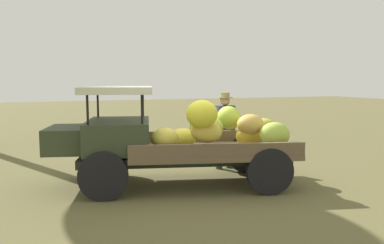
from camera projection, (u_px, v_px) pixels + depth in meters
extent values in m
plane|color=brown|center=(172.00, 186.00, 7.01)|extent=(60.00, 60.00, 0.00)
cube|color=#2E3823|center=(187.00, 161.00, 7.08)|extent=(3.99, 1.37, 0.16)
cylinder|color=black|center=(103.00, 176.00, 6.13)|extent=(0.82, 0.33, 0.81)
cylinder|color=black|center=(112.00, 157.00, 7.70)|extent=(0.82, 0.33, 0.81)
cylinder|color=black|center=(270.00, 171.00, 6.45)|extent=(0.82, 0.33, 0.81)
cylinder|color=black|center=(246.00, 153.00, 8.03)|extent=(0.82, 0.33, 0.81)
cube|color=brown|center=(210.00, 151.00, 7.11)|extent=(3.32, 2.38, 0.10)
cube|color=brown|center=(218.00, 150.00, 6.30)|extent=(2.93, 0.79, 0.22)
cube|color=brown|center=(204.00, 136.00, 7.88)|extent=(2.93, 0.79, 0.22)
cube|color=#2E3823|center=(119.00, 135.00, 6.88)|extent=(1.43, 1.74, 0.55)
cube|color=#2E3823|center=(68.00, 139.00, 6.78)|extent=(0.93, 1.20, 0.44)
cylinder|color=black|center=(87.00, 108.00, 6.13)|extent=(0.04, 0.04, 0.55)
cylinder|color=black|center=(98.00, 103.00, 7.40)|extent=(0.04, 0.04, 0.55)
cylinder|color=black|center=(142.00, 108.00, 6.23)|extent=(0.04, 0.04, 0.55)
cylinder|color=black|center=(143.00, 103.00, 7.50)|extent=(0.04, 0.04, 0.55)
cube|color=beige|center=(118.00, 90.00, 6.78)|extent=(1.54, 1.77, 0.12)
ellipsoid|color=#AAC43B|center=(206.00, 127.00, 7.10)|extent=(0.71, 0.71, 0.46)
ellipsoid|color=#ABC43C|center=(229.00, 118.00, 7.38)|extent=(0.71, 0.69, 0.58)
ellipsoid|color=#B0CA49|center=(275.00, 135.00, 6.76)|extent=(0.69, 0.65, 0.51)
ellipsoid|color=gold|center=(165.00, 139.00, 6.52)|extent=(0.62, 0.65, 0.52)
ellipsoid|color=yellow|center=(182.00, 138.00, 6.98)|extent=(0.71, 0.63, 0.48)
ellipsoid|color=gold|center=(206.00, 132.00, 6.47)|extent=(0.66, 0.62, 0.41)
ellipsoid|color=gold|center=(264.00, 128.00, 7.51)|extent=(0.64, 0.66, 0.51)
ellipsoid|color=gold|center=(250.00, 124.00, 7.01)|extent=(0.60, 0.59, 0.47)
ellipsoid|color=yellow|center=(250.00, 134.00, 7.21)|extent=(0.77, 0.67, 0.58)
ellipsoid|color=yellow|center=(202.00, 114.00, 6.36)|extent=(0.73, 0.73, 0.55)
cylinder|color=#394641|center=(230.00, 150.00, 8.44)|extent=(0.15, 0.15, 0.79)
cylinder|color=#394641|center=(219.00, 151.00, 8.35)|extent=(0.15, 0.15, 0.79)
cube|color=#33384A|center=(225.00, 120.00, 8.31)|extent=(0.40, 0.24, 0.62)
cylinder|color=#33384A|center=(231.00, 116.00, 8.24)|extent=(0.33, 0.37, 0.10)
cylinder|color=#33384A|center=(223.00, 116.00, 8.17)|extent=(0.33, 0.38, 0.10)
sphere|color=tan|center=(225.00, 101.00, 8.27)|extent=(0.22, 0.22, 0.22)
cylinder|color=olive|center=(225.00, 98.00, 8.26)|extent=(0.34, 0.34, 0.02)
cylinder|color=olive|center=(225.00, 95.00, 8.25)|extent=(0.20, 0.20, 0.10)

